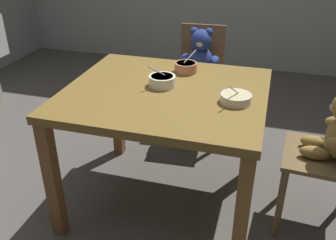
% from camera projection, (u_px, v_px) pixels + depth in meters
% --- Properties ---
extents(ground_plane, '(5.20, 5.20, 0.04)m').
position_uv_depth(ground_plane, '(166.00, 201.00, 2.38)').
color(ground_plane, '#524C48').
extents(dining_table, '(1.07, 0.95, 0.75)m').
position_uv_depth(dining_table, '(165.00, 107.00, 2.06)').
color(dining_table, brown).
rests_on(dining_table, ground_plane).
extents(teddy_chair_far_center, '(0.39, 0.44, 0.87)m').
position_uv_depth(teddy_chair_far_center, '(199.00, 69.00, 2.80)').
color(teddy_chair_far_center, brown).
rests_on(teddy_chair_far_center, ground_plane).
extents(porridge_bowl_terracotta_far_center, '(0.13, 0.13, 0.12)m').
position_uv_depth(porridge_bowl_terracotta_far_center, '(186.00, 67.00, 2.23)').
color(porridge_bowl_terracotta_far_center, '#B07054').
rests_on(porridge_bowl_terracotta_far_center, dining_table).
extents(porridge_bowl_white_center, '(0.15, 0.15, 0.13)m').
position_uv_depth(porridge_bowl_white_center, '(162.00, 81.00, 2.04)').
color(porridge_bowl_white_center, silver).
rests_on(porridge_bowl_white_center, dining_table).
extents(porridge_bowl_cream_near_right, '(0.15, 0.16, 0.12)m').
position_uv_depth(porridge_bowl_cream_near_right, '(236.00, 98.00, 1.86)').
color(porridge_bowl_cream_near_right, beige).
rests_on(porridge_bowl_cream_near_right, dining_table).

